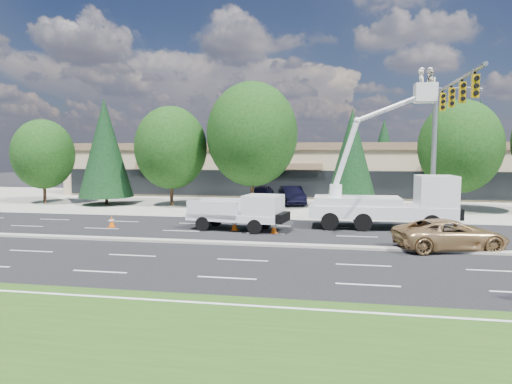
% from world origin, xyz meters
% --- Properties ---
extents(ground, '(140.00, 140.00, 0.00)m').
position_xyz_m(ground, '(0.00, 0.00, 0.00)').
color(ground, black).
rests_on(ground, ground).
extents(concrete_apron, '(140.00, 22.00, 0.01)m').
position_xyz_m(concrete_apron, '(0.00, 20.00, 0.01)').
color(concrete_apron, '#99968B').
rests_on(concrete_apron, ground).
extents(grass_verge, '(140.00, 10.00, 0.01)m').
position_xyz_m(grass_verge, '(0.00, -13.00, 0.01)').
color(grass_verge, '#234714').
rests_on(grass_verge, ground).
extents(road_median, '(120.00, 0.55, 0.12)m').
position_xyz_m(road_median, '(0.00, 0.00, 0.06)').
color(road_median, '#99968B').
rests_on(road_median, ground).
extents(strip_mall, '(50.40, 15.40, 5.50)m').
position_xyz_m(strip_mall, '(0.00, 29.97, 2.83)').
color(strip_mall, tan).
rests_on(strip_mall, ground).
extents(tree_front_a, '(5.40, 5.40, 7.49)m').
position_xyz_m(tree_front_a, '(-22.00, 15.00, 4.38)').
color(tree_front_a, '#332114').
rests_on(tree_front_a, ground).
extents(tree_front_b, '(4.67, 4.67, 9.20)m').
position_xyz_m(tree_front_b, '(-16.00, 15.00, 4.94)').
color(tree_front_b, '#332114').
rests_on(tree_front_b, ground).
extents(tree_front_c, '(6.09, 6.09, 8.45)m').
position_xyz_m(tree_front_c, '(-10.00, 15.00, 4.94)').
color(tree_front_c, '#332114').
rests_on(tree_front_c, ground).
extents(tree_front_d, '(7.42, 7.42, 10.29)m').
position_xyz_m(tree_front_d, '(-3.00, 15.00, 6.02)').
color(tree_front_d, '#332114').
rests_on(tree_front_d, ground).
extents(tree_front_e, '(4.04, 4.04, 7.97)m').
position_xyz_m(tree_front_e, '(5.00, 15.00, 4.28)').
color(tree_front_e, '#332114').
rests_on(tree_front_e, ground).
extents(tree_front_f, '(6.15, 6.15, 8.53)m').
position_xyz_m(tree_front_f, '(13.00, 15.00, 4.99)').
color(tree_front_f, '#332114').
rests_on(tree_front_f, ground).
extents(tree_back_a, '(4.01, 4.01, 7.89)m').
position_xyz_m(tree_back_a, '(-18.00, 42.00, 4.23)').
color(tree_back_a, '#332114').
rests_on(tree_back_a, ground).
extents(tree_back_b, '(5.18, 5.18, 10.21)m').
position_xyz_m(tree_back_b, '(-4.00, 42.00, 5.48)').
color(tree_back_b, '#332114').
rests_on(tree_back_b, ground).
extents(tree_back_c, '(4.59, 4.59, 9.04)m').
position_xyz_m(tree_back_c, '(10.00, 42.00, 4.85)').
color(tree_back_c, '#332114').
rests_on(tree_back_c, ground).
extents(tree_back_d, '(5.77, 5.77, 11.37)m').
position_xyz_m(tree_back_d, '(22.00, 42.00, 6.10)').
color(tree_back_d, '#332114').
rests_on(tree_back_d, ground).
extents(signal_mast, '(2.76, 10.16, 9.00)m').
position_xyz_m(signal_mast, '(10.03, 7.04, 6.06)').
color(signal_mast, gray).
rests_on(signal_mast, ground).
extents(utility_pickup, '(5.77, 2.90, 2.11)m').
position_xyz_m(utility_pickup, '(-1.59, 4.13, 0.87)').
color(utility_pickup, white).
rests_on(utility_pickup, ground).
extents(bucket_truck, '(8.45, 2.84, 9.43)m').
position_xyz_m(bucket_truck, '(7.25, 6.21, 2.06)').
color(bucket_truck, white).
rests_on(bucket_truck, ground).
extents(traffic_cone_a, '(0.40, 0.40, 0.70)m').
position_xyz_m(traffic_cone_a, '(-9.65, 3.80, 0.34)').
color(traffic_cone_a, '#EA5907').
rests_on(traffic_cone_a, ground).
extents(traffic_cone_b, '(0.40, 0.40, 0.70)m').
position_xyz_m(traffic_cone_b, '(-1.98, 3.96, 0.34)').
color(traffic_cone_b, '#EA5907').
rests_on(traffic_cone_b, ground).
extents(traffic_cone_c, '(0.40, 0.40, 0.70)m').
position_xyz_m(traffic_cone_c, '(0.44, 3.34, 0.34)').
color(traffic_cone_c, '#EA5907').
rests_on(traffic_cone_c, ground).
extents(minivan, '(5.60, 3.64, 1.43)m').
position_xyz_m(minivan, '(9.17, 0.60, 0.72)').
color(minivan, tan).
rests_on(minivan, ground).
extents(parked_car_west, '(1.99, 4.77, 1.61)m').
position_xyz_m(parked_car_west, '(-2.79, 18.64, 0.81)').
color(parked_car_west, black).
rests_on(parked_car_west, ground).
extents(parked_car_east, '(3.00, 5.15, 1.60)m').
position_xyz_m(parked_car_east, '(0.00, 17.85, 0.80)').
color(parked_car_east, black).
rests_on(parked_car_east, ground).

